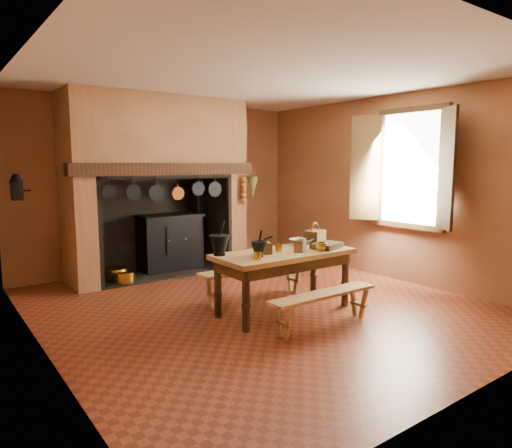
{
  "coord_description": "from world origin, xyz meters",
  "views": [
    {
      "loc": [
        -3.32,
        -4.45,
        1.76
      ],
      "look_at": [
        0.16,
        0.3,
        0.99
      ],
      "focal_mm": 32.0,
      "sensor_mm": 36.0,
      "label": 1
    }
  ],
  "objects_px": {
    "mixing_bowl": "(301,241)",
    "work_table": "(284,261)",
    "bench_front": "(323,301)",
    "coffee_grinder": "(265,248)",
    "wicker_basket": "(315,236)",
    "iron_range": "(170,241)"
  },
  "relations": [
    {
      "from": "iron_range",
      "to": "bench_front",
      "type": "height_order",
      "value": "iron_range"
    },
    {
      "from": "bench_front",
      "to": "coffee_grinder",
      "type": "distance_m",
      "value": 0.9
    },
    {
      "from": "bench_front",
      "to": "coffee_grinder",
      "type": "relative_size",
      "value": 6.86
    },
    {
      "from": "bench_front",
      "to": "mixing_bowl",
      "type": "relative_size",
      "value": 4.84
    },
    {
      "from": "work_table",
      "to": "bench_front",
      "type": "distance_m",
      "value": 0.74
    },
    {
      "from": "coffee_grinder",
      "to": "wicker_basket",
      "type": "xyz_separation_m",
      "value": [
        1.03,
        0.25,
        0.01
      ]
    },
    {
      "from": "coffee_grinder",
      "to": "work_table",
      "type": "bearing_deg",
      "value": 1.17
    },
    {
      "from": "mixing_bowl",
      "to": "wicker_basket",
      "type": "distance_m",
      "value": 0.25
    },
    {
      "from": "bench_front",
      "to": "mixing_bowl",
      "type": "height_order",
      "value": "mixing_bowl"
    },
    {
      "from": "iron_range",
      "to": "wicker_basket",
      "type": "bearing_deg",
      "value": -70.92
    },
    {
      "from": "mixing_bowl",
      "to": "work_table",
      "type": "bearing_deg",
      "value": -152.57
    },
    {
      "from": "coffee_grinder",
      "to": "wicker_basket",
      "type": "distance_m",
      "value": 1.06
    },
    {
      "from": "wicker_basket",
      "to": "bench_front",
      "type": "bearing_deg",
      "value": -149.72
    },
    {
      "from": "iron_range",
      "to": "wicker_basket",
      "type": "xyz_separation_m",
      "value": [
        0.88,
        -2.54,
        0.34
      ]
    },
    {
      "from": "coffee_grinder",
      "to": "mixing_bowl",
      "type": "xyz_separation_m",
      "value": [
        0.78,
        0.25,
        -0.04
      ]
    },
    {
      "from": "bench_front",
      "to": "coffee_grinder",
      "type": "bearing_deg",
      "value": 112.39
    },
    {
      "from": "iron_range",
      "to": "bench_front",
      "type": "xyz_separation_m",
      "value": [
        0.13,
        -3.48,
        -0.19
      ]
    },
    {
      "from": "bench_front",
      "to": "coffee_grinder",
      "type": "xyz_separation_m",
      "value": [
        -0.28,
        0.68,
        0.52
      ]
    },
    {
      "from": "mixing_bowl",
      "to": "wicker_basket",
      "type": "height_order",
      "value": "wicker_basket"
    },
    {
      "from": "bench_front",
      "to": "wicker_basket",
      "type": "height_order",
      "value": "wicker_basket"
    },
    {
      "from": "iron_range",
      "to": "wicker_basket",
      "type": "height_order",
      "value": "iron_range"
    },
    {
      "from": "iron_range",
      "to": "work_table",
      "type": "relative_size",
      "value": 0.94
    }
  ]
}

